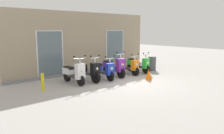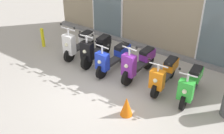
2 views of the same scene
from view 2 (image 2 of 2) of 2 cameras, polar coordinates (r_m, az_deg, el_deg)
ground_plane at (r=7.85m, az=-2.29°, el=-5.58°), size 40.00×40.00×0.00m
storefront_facade at (r=9.74m, az=9.98°, el=12.00°), size 8.90×0.50×3.27m
scooter_white at (r=9.60m, az=-6.89°, el=4.87°), size 0.63×1.51×1.29m
scooter_black at (r=9.18m, az=-3.27°, el=3.69°), size 0.54×1.64×1.25m
scooter_blue at (r=8.68m, az=0.25°, el=1.98°), size 0.54×1.63×1.18m
scooter_purple at (r=8.38m, az=5.35°, el=0.85°), size 0.53×1.66×1.30m
scooter_orange at (r=8.04m, az=10.61°, el=-1.37°), size 0.60×1.60×1.13m
scooter_green at (r=7.72m, az=15.71°, el=-3.38°), size 0.53×1.52×1.15m
curb_bollard at (r=10.55m, az=-13.91°, el=5.83°), size 0.12×0.12×0.70m
traffic_cone at (r=7.02m, az=2.96°, el=-7.98°), size 0.32×0.32×0.52m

